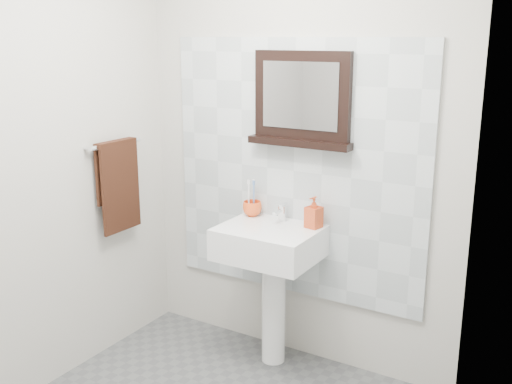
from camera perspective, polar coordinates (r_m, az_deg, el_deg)
back_wall at (r=3.47m, az=3.81°, el=3.70°), size 2.00×0.01×2.50m
left_wall at (r=3.27m, az=-21.45°, el=2.05°), size 0.01×2.20×2.50m
right_wall at (r=2.11m, az=14.20°, el=-3.92°), size 0.01×2.20×2.50m
splashback at (r=3.48m, az=3.69°, el=2.05°), size 1.60×0.02×1.50m
pedestal_sink at (r=3.45m, az=1.35°, el=-6.25°), size 0.55×0.44×0.96m
toothbrush_cup at (r=3.58m, az=-0.36°, el=-1.58°), size 0.15×0.15×0.09m
toothbrushes at (r=3.56m, az=-0.37°, el=-0.37°), size 0.05×0.04×0.21m
soap_dispenser at (r=3.37m, az=5.52°, el=-1.94°), size 0.10×0.10×0.18m
framed_mirror at (r=3.36m, az=4.39°, el=8.60°), size 0.62×0.11×0.52m
towel_bar at (r=3.63m, az=-13.27°, el=4.48°), size 0.07×0.40×0.03m
hand_towel at (r=3.66m, az=-13.00°, el=1.24°), size 0.06×0.30×0.55m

